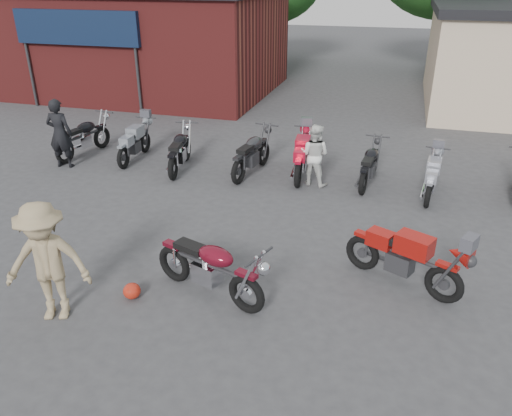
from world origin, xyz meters
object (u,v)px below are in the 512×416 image
(person_dark, at_px, (60,134))
(row_bike_0, at_px, (84,135))
(sportbike, at_px, (405,255))
(row_bike_6, at_px, (432,175))
(row_bike_1, at_px, (134,141))
(vintage_motorcycle, at_px, (210,264))
(row_bike_4, at_px, (302,154))
(helmet, at_px, (132,291))
(person_light, at_px, (314,155))
(row_bike_3, at_px, (252,151))
(row_bike_2, at_px, (180,148))
(row_bike_5, at_px, (370,163))
(person_tan, at_px, (47,263))

(person_dark, height_order, row_bike_0, person_dark)
(sportbike, xyz_separation_m, row_bike_6, (0.55, 4.05, -0.07))
(row_bike_1, bearing_deg, sportbike, -124.14)
(vintage_motorcycle, relative_size, row_bike_4, 1.02)
(helmet, distance_m, row_bike_0, 7.62)
(person_light, bearing_deg, row_bike_3, 3.15)
(helmet, height_order, row_bike_6, row_bike_6)
(vintage_motorcycle, xyz_separation_m, helmet, (-1.23, -0.40, -0.48))
(person_light, bearing_deg, row_bike_4, -37.22)
(row_bike_4, height_order, row_bike_6, row_bike_4)
(person_light, xyz_separation_m, row_bike_4, (-0.40, 0.47, -0.17))
(helmet, bearing_deg, person_dark, 133.90)
(row_bike_4, bearing_deg, row_bike_2, 92.63)
(row_bike_5, bearing_deg, person_light, 113.26)
(row_bike_2, bearing_deg, person_light, -100.58)
(person_tan, bearing_deg, row_bike_0, 101.42)
(vintage_motorcycle, xyz_separation_m, row_bike_1, (-4.39, 5.59, -0.05))
(vintage_motorcycle, relative_size, row_bike_0, 1.02)
(row_bike_1, xyz_separation_m, row_bike_4, (4.75, 0.09, 0.04))
(row_bike_1, xyz_separation_m, row_bike_3, (3.47, -0.11, 0.05))
(row_bike_1, bearing_deg, row_bike_6, -95.88)
(vintage_motorcycle, height_order, person_tan, person_tan)
(person_dark, xyz_separation_m, row_bike_6, (9.54, 0.69, -0.40))
(row_bike_3, bearing_deg, row_bike_2, 105.47)
(row_bike_0, distance_m, row_bike_4, 6.33)
(row_bike_3, bearing_deg, person_tan, 178.45)
(helmet, height_order, row_bike_2, row_bike_2)
(sportbike, height_order, row_bike_6, sportbike)
(row_bike_1, distance_m, row_bike_4, 4.75)
(vintage_motorcycle, xyz_separation_m, person_tan, (-2.11, -1.15, 0.35))
(person_tan, relative_size, row_bike_5, 1.00)
(helmet, xyz_separation_m, row_bike_2, (-1.64, 5.64, 0.46))
(person_dark, bearing_deg, sportbike, 151.97)
(sportbike, bearing_deg, vintage_motorcycle, -132.33)
(row_bike_2, bearing_deg, vintage_motorcycle, -161.32)
(person_light, height_order, row_bike_6, person_light)
(person_light, distance_m, row_bike_1, 5.16)
(person_tan, distance_m, row_bike_1, 7.12)
(row_bike_1, height_order, row_bike_5, row_bike_1)
(person_tan, bearing_deg, row_bike_2, 78.14)
(person_dark, bearing_deg, row_bike_3, -177.24)
(row_bike_2, relative_size, row_bike_6, 1.11)
(row_bike_1, height_order, row_bike_4, row_bike_4)
(person_tan, height_order, row_bike_6, person_tan)
(helmet, height_order, person_light, person_light)
(row_bike_1, height_order, row_bike_2, row_bike_2)
(row_bike_5, relative_size, row_bike_6, 1.06)
(vintage_motorcycle, relative_size, row_bike_2, 1.04)
(person_light, relative_size, person_tan, 0.80)
(helmet, distance_m, person_tan, 1.43)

